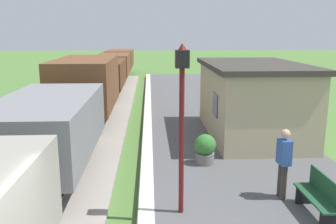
{
  "coord_description": "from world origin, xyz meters",
  "views": [
    {
      "loc": [
        0.5,
        -4.02,
        4.17
      ],
      "look_at": [
        1.12,
        8.03,
        1.49
      ],
      "focal_mm": 38.79,
      "sensor_mm": 36.0,
      "label": 1
    }
  ],
  "objects_px": {
    "potted_planter": "(205,149)",
    "lamp_post_near": "(182,99)",
    "station_hut": "(252,99)",
    "bench_near_hut": "(320,196)",
    "person_waiting": "(284,161)",
    "freight_train": "(96,83)"
  },
  "relations": [
    {
      "from": "freight_train",
      "to": "station_hut",
      "type": "xyz_separation_m",
      "value": [
        6.8,
        -6.42,
        0.2
      ]
    },
    {
      "from": "freight_train",
      "to": "person_waiting",
      "type": "xyz_separation_m",
      "value": [
        6.05,
        -11.89,
        -0.27
      ]
    },
    {
      "from": "potted_planter",
      "to": "person_waiting",
      "type": "bearing_deg",
      "value": -58.19
    },
    {
      "from": "station_hut",
      "to": "lamp_post_near",
      "type": "bearing_deg",
      "value": -118.12
    },
    {
      "from": "lamp_post_near",
      "to": "potted_planter",
      "type": "bearing_deg",
      "value": 71.68
    },
    {
      "from": "bench_near_hut",
      "to": "person_waiting",
      "type": "distance_m",
      "value": 1.15
    },
    {
      "from": "freight_train",
      "to": "potted_planter",
      "type": "distance_m",
      "value": 10.55
    },
    {
      "from": "bench_near_hut",
      "to": "lamp_post_near",
      "type": "distance_m",
      "value": 3.64
    },
    {
      "from": "freight_train",
      "to": "lamp_post_near",
      "type": "xyz_separation_m",
      "value": [
        3.57,
        -12.47,
        1.35
      ]
    },
    {
      "from": "potted_planter",
      "to": "lamp_post_near",
      "type": "xyz_separation_m",
      "value": [
        -0.99,
        -2.99,
        2.08
      ]
    },
    {
      "from": "station_hut",
      "to": "freight_train",
      "type": "bearing_deg",
      "value": 136.62
    },
    {
      "from": "person_waiting",
      "to": "freight_train",
      "type": "bearing_deg",
      "value": -66.52
    },
    {
      "from": "station_hut",
      "to": "lamp_post_near",
      "type": "xyz_separation_m",
      "value": [
        -3.23,
        -6.05,
        1.15
      ]
    },
    {
      "from": "freight_train",
      "to": "bench_near_hut",
      "type": "relative_size",
      "value": 26.13
    },
    {
      "from": "person_waiting",
      "to": "lamp_post_near",
      "type": "bearing_deg",
      "value": 9.87
    },
    {
      "from": "freight_train",
      "to": "station_hut",
      "type": "bearing_deg",
      "value": -43.38
    },
    {
      "from": "station_hut",
      "to": "bench_near_hut",
      "type": "bearing_deg",
      "value": -92.43
    },
    {
      "from": "potted_planter",
      "to": "lamp_post_near",
      "type": "bearing_deg",
      "value": -108.32
    },
    {
      "from": "freight_train",
      "to": "station_hut",
      "type": "distance_m",
      "value": 9.36
    },
    {
      "from": "station_hut",
      "to": "potted_planter",
      "type": "relative_size",
      "value": 6.33
    },
    {
      "from": "lamp_post_near",
      "to": "freight_train",
      "type": "bearing_deg",
      "value": 105.96
    },
    {
      "from": "person_waiting",
      "to": "lamp_post_near",
      "type": "relative_size",
      "value": 0.46
    }
  ]
}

